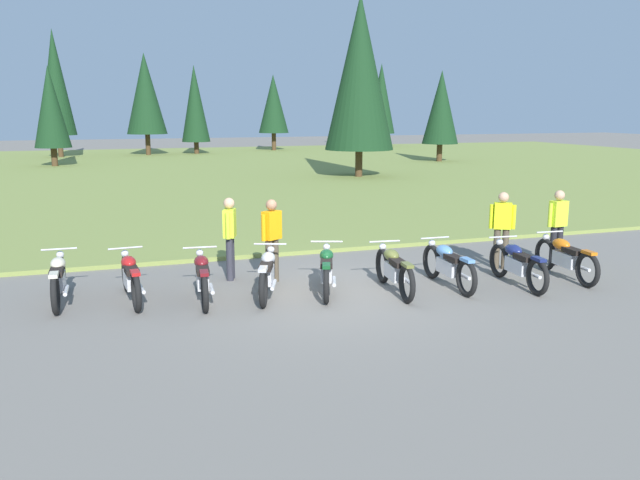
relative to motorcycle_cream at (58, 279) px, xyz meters
name	(u,v)px	position (x,y,z in m)	size (l,w,h in m)	color
ground_plane	(330,293)	(4.78, -0.96, -0.44)	(140.00, 140.00, 0.00)	slate
grass_moorland	(174,172)	(4.78, 24.32, -0.39)	(80.00, 44.00, 0.10)	olive
forest_treeline	(160,94)	(5.00, 32.98, 4.00)	(44.22, 28.05, 8.93)	#47331E
motorcycle_cream	(58,279)	(0.00, 0.00, 0.00)	(0.62, 2.10, 0.88)	black
motorcycle_red	(131,277)	(1.22, -0.30, 0.00)	(0.62, 2.10, 0.88)	black
motorcycle_maroon	(202,277)	(2.44, -0.69, 0.00)	(0.62, 2.10, 0.88)	black
motorcycle_silver	(268,273)	(3.62, -0.79, 0.00)	(0.91, 2.01, 0.88)	black
motorcycle_british_green	(327,270)	(4.72, -0.91, 0.00)	(0.90, 2.01, 0.88)	black
motorcycle_olive	(394,269)	(5.94, -1.29, 0.00)	(0.62, 2.10, 0.88)	black
motorcycle_sky_blue	(448,265)	(7.09, -1.30, 0.00)	(0.62, 2.10, 0.88)	black
motorcycle_navy	(517,264)	(8.41, -1.65, 0.00)	(0.62, 2.10, 0.88)	black
motorcycle_orange	(565,257)	(9.67, -1.50, 0.00)	(0.62, 2.10, 0.88)	black
rider_with_back_turned	(502,226)	(8.91, -0.36, 0.51)	(0.49, 0.37, 1.67)	#4C4233
rider_near_row_end	(230,233)	(3.21, 0.63, 0.51)	(0.33, 0.52, 1.67)	#2D2D38
rider_checking_bike	(558,223)	(10.25, -0.49, 0.51)	(0.55, 0.25, 1.67)	black
rider_in_hivis_vest	(272,236)	(3.95, 0.13, 0.51)	(0.48, 0.38, 1.67)	#4C4233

